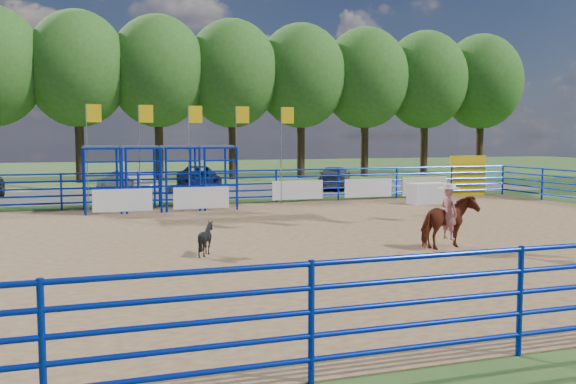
{
  "coord_description": "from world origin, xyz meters",
  "views": [
    {
      "loc": [
        -5.68,
        -16.98,
        2.96
      ],
      "look_at": [
        0.47,
        1.0,
        1.3
      ],
      "focal_mm": 40.0,
      "sensor_mm": 36.0,
      "label": 1
    }
  ],
  "objects_px": {
    "car_b": "(127,183)",
    "car_d": "(335,178)",
    "calf": "(206,239)",
    "car_c": "(198,179)",
    "horse_and_rider": "(449,217)",
    "announcer_table": "(427,193)"
  },
  "relations": [
    {
      "from": "horse_and_rider",
      "to": "car_c",
      "type": "bearing_deg",
      "value": 98.24
    },
    {
      "from": "announcer_table",
      "to": "car_d",
      "type": "relative_size",
      "value": 0.39
    },
    {
      "from": "car_d",
      "to": "car_b",
      "type": "bearing_deg",
      "value": 28.38
    },
    {
      "from": "horse_and_rider",
      "to": "calf",
      "type": "relative_size",
      "value": 2.91
    },
    {
      "from": "announcer_table",
      "to": "car_c",
      "type": "bearing_deg",
      "value": 130.64
    },
    {
      "from": "car_b",
      "to": "car_c",
      "type": "height_order",
      "value": "car_c"
    },
    {
      "from": "announcer_table",
      "to": "car_b",
      "type": "xyz_separation_m",
      "value": [
        -12.1,
        7.9,
        0.18
      ]
    },
    {
      "from": "car_c",
      "to": "car_d",
      "type": "distance_m",
      "value": 7.55
    },
    {
      "from": "calf",
      "to": "car_b",
      "type": "bearing_deg",
      "value": -16.68
    },
    {
      "from": "announcer_table",
      "to": "calf",
      "type": "xyz_separation_m",
      "value": [
        -11.59,
        -8.82,
        -0.04
      ]
    },
    {
      "from": "horse_and_rider",
      "to": "car_d",
      "type": "xyz_separation_m",
      "value": [
        4.65,
        18.55,
        -0.21
      ]
    },
    {
      "from": "calf",
      "to": "car_c",
      "type": "xyz_separation_m",
      "value": [
        3.37,
        18.4,
        0.25
      ]
    },
    {
      "from": "announcer_table",
      "to": "car_c",
      "type": "distance_m",
      "value": 12.63
    },
    {
      "from": "car_b",
      "to": "car_d",
      "type": "xyz_separation_m",
      "value": [
        11.36,
        0.68,
        -0.02
      ]
    },
    {
      "from": "horse_and_rider",
      "to": "car_b",
      "type": "relative_size",
      "value": 0.61
    },
    {
      "from": "car_c",
      "to": "car_d",
      "type": "xyz_separation_m",
      "value": [
        7.49,
        -1.0,
        -0.04
      ]
    },
    {
      "from": "announcer_table",
      "to": "car_d",
      "type": "bearing_deg",
      "value": 94.92
    },
    {
      "from": "announcer_table",
      "to": "car_c",
      "type": "height_order",
      "value": "car_c"
    },
    {
      "from": "calf",
      "to": "car_d",
      "type": "distance_m",
      "value": 20.51
    },
    {
      "from": "calf",
      "to": "car_c",
      "type": "relative_size",
      "value": 0.17
    },
    {
      "from": "car_c",
      "to": "announcer_table",
      "type": "bearing_deg",
      "value": -41.61
    },
    {
      "from": "calf",
      "to": "car_d",
      "type": "relative_size",
      "value": 0.19
    }
  ]
}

